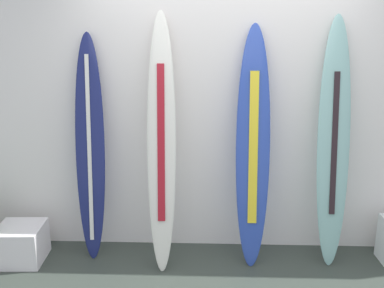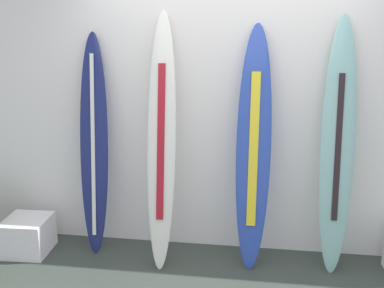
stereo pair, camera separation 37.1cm
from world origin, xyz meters
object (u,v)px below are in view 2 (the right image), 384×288
object	(u,v)px
display_block_left	(28,235)
surfboard_navy	(94,146)
surfboard_cobalt	(254,149)
surfboard_seafoam	(337,149)
surfboard_ivory	(162,144)

from	to	relation	value
display_block_left	surfboard_navy	bearing A→B (deg)	15.60
surfboard_cobalt	surfboard_seafoam	xyz separation A→B (m)	(0.68, 0.02, 0.02)
surfboard_ivory	display_block_left	world-z (taller)	surfboard_ivory
surfboard_ivory	surfboard_cobalt	world-z (taller)	surfboard_ivory
surfboard_navy	surfboard_seafoam	bearing A→B (deg)	-0.55
surfboard_cobalt	surfboard_seafoam	distance (m)	0.68
surfboard_cobalt	display_block_left	xyz separation A→B (m)	(-2.04, -0.13, -0.87)
surfboard_cobalt	surfboard_navy	bearing A→B (deg)	178.37
surfboard_ivory	display_block_left	size ratio (longest dim) A/B	5.29
surfboard_seafoam	surfboard_ivory	bearing A→B (deg)	-176.98
surfboard_seafoam	surfboard_cobalt	bearing A→B (deg)	-178.32
surfboard_ivory	surfboard_seafoam	bearing A→B (deg)	3.02
surfboard_ivory	surfboard_seafoam	size ratio (longest dim) A/B	1.01
surfboard_seafoam	surfboard_navy	bearing A→B (deg)	179.45
surfboard_ivory	display_block_left	xyz separation A→B (m)	(-1.26, -0.08, -0.91)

